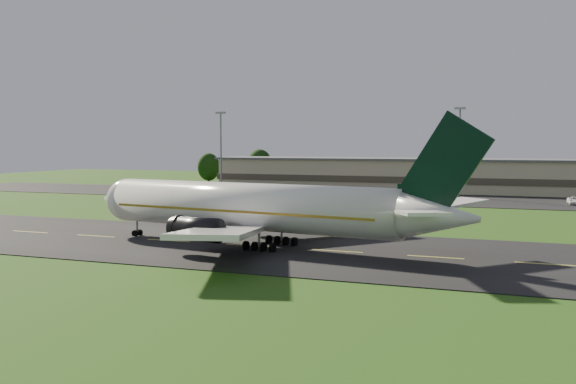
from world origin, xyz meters
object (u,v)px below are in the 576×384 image
(terminal, at_px, (471,176))
(light_mast_centre, at_px, (459,141))
(service_vehicle_a, at_px, (263,191))
(airliner, at_px, (255,208))
(service_vehicle_c, at_px, (575,201))
(service_vehicle_b, at_px, (351,192))
(light_mast_west, at_px, (221,141))

(terminal, relative_size, light_mast_centre, 7.13)
(light_mast_centre, height_order, service_vehicle_a, light_mast_centre)
(airliner, bearing_deg, service_vehicle_c, 69.08)
(light_mast_centre, height_order, service_vehicle_c, light_mast_centre)
(service_vehicle_b, height_order, service_vehicle_c, service_vehicle_c)
(terminal, bearing_deg, light_mast_west, -165.24)
(airliner, relative_size, service_vehicle_a, 13.77)
(light_mast_centre, bearing_deg, service_vehicle_a, -172.98)
(service_vehicle_c, bearing_deg, light_mast_centre, 152.83)
(light_mast_west, height_order, light_mast_centre, same)
(terminal, height_order, light_mast_west, light_mast_west)
(service_vehicle_b, xyz_separation_m, service_vehicle_c, (48.02, -7.65, 0.14))
(service_vehicle_b, bearing_deg, terminal, -74.94)
(service_vehicle_c, bearing_deg, light_mast_west, 168.90)
(terminal, distance_m, service_vehicle_c, 34.45)
(light_mast_west, bearing_deg, light_mast_centre, 0.00)
(service_vehicle_a, distance_m, service_vehicle_c, 69.42)
(airliner, relative_size, service_vehicle_c, 9.44)
(terminal, xyz_separation_m, service_vehicle_c, (22.22, -26.14, -3.14))
(service_vehicle_a, height_order, service_vehicle_b, service_vehicle_a)
(airliner, bearing_deg, service_vehicle_b, 104.79)
(terminal, xyz_separation_m, service_vehicle_b, (-25.80, -18.49, -3.28))
(airliner, distance_m, terminal, 97.70)
(terminal, xyz_separation_m, service_vehicle_a, (-47.07, -21.80, -3.26))
(airliner, distance_m, light_mast_centre, 81.92)
(terminal, height_order, light_mast_centre, light_mast_centre)
(terminal, height_order, service_vehicle_a, terminal)
(airliner, xyz_separation_m, service_vehicle_b, (-9.32, 77.81, -3.95))
(terminal, relative_size, service_vehicle_b, 38.87)
(airliner, height_order, light_mast_centre, light_mast_centre)
(service_vehicle_a, xyz_separation_m, service_vehicle_c, (69.29, -4.34, 0.12))
(light_mast_west, relative_size, service_vehicle_a, 5.48)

